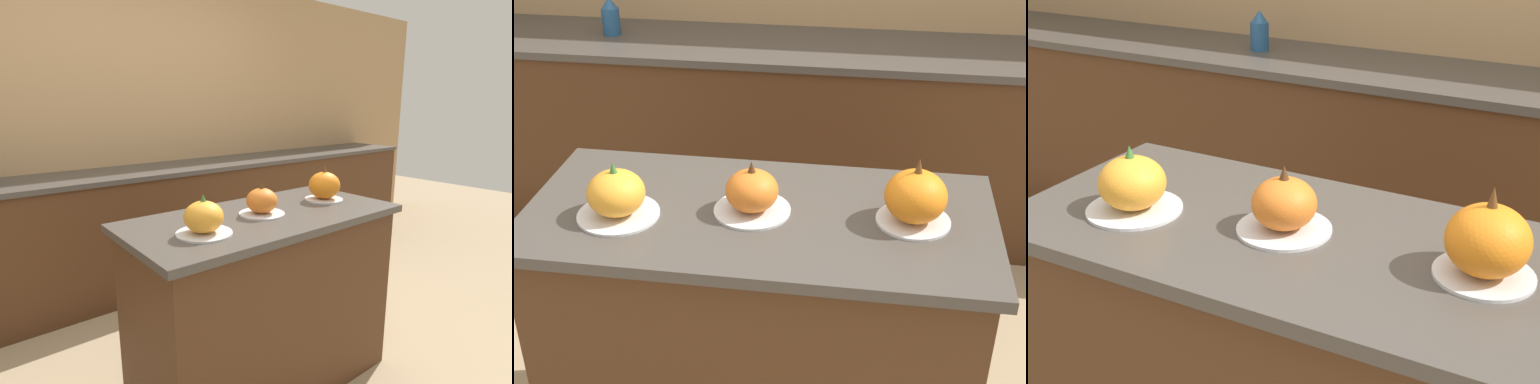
# 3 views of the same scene
# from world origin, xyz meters

# --- Properties ---
(ground_plane) EXTENTS (12.00, 12.00, 0.00)m
(ground_plane) POSITION_xyz_m (0.00, 0.00, 0.00)
(ground_plane) COLOR tan
(wall_back) EXTENTS (8.00, 0.06, 2.50)m
(wall_back) POSITION_xyz_m (0.00, 1.82, 1.25)
(wall_back) COLOR tan
(wall_back) RESTS_ON ground_plane
(kitchen_island) EXTENTS (1.33, 0.64, 0.92)m
(kitchen_island) POSITION_xyz_m (0.00, 0.00, 0.46)
(kitchen_island) COLOR #4C2D19
(kitchen_island) RESTS_ON ground_plane
(back_counter) EXTENTS (6.00, 0.60, 0.94)m
(back_counter) POSITION_xyz_m (0.00, 1.49, 0.47)
(back_counter) COLOR #4C2D19
(back_counter) RESTS_ON ground_plane
(pumpkin_cake_left) EXTENTS (0.23, 0.23, 0.17)m
(pumpkin_cake_left) POSITION_xyz_m (-0.38, -0.08, 0.98)
(pumpkin_cake_left) COLOR silver
(pumpkin_cake_left) RESTS_ON kitchen_island
(pumpkin_cake_center) EXTENTS (0.22, 0.22, 0.16)m
(pumpkin_cake_center) POSITION_xyz_m (-0.02, -0.00, 0.98)
(pumpkin_cake_center) COLOR silver
(pumpkin_cake_center) RESTS_ON kitchen_island
(pumpkin_cake_right) EXTENTS (0.21, 0.21, 0.20)m
(pumpkin_cake_right) POSITION_xyz_m (0.43, 0.01, 0.99)
(pumpkin_cake_right) COLOR silver
(pumpkin_cake_right) RESTS_ON kitchen_island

